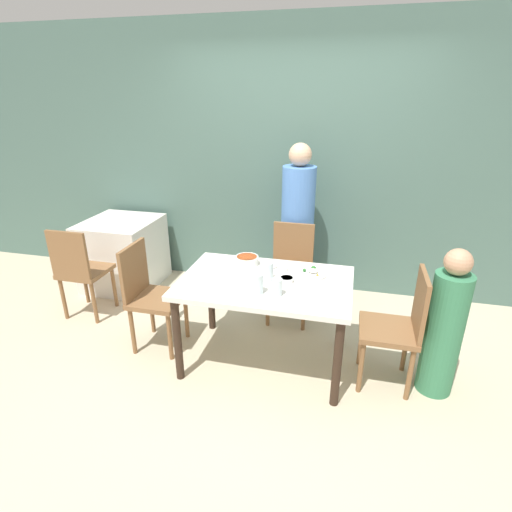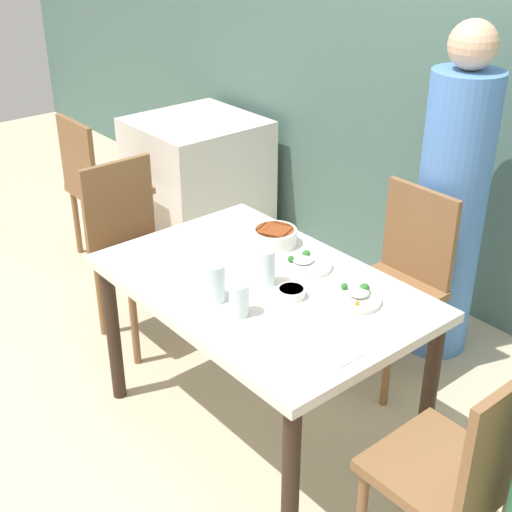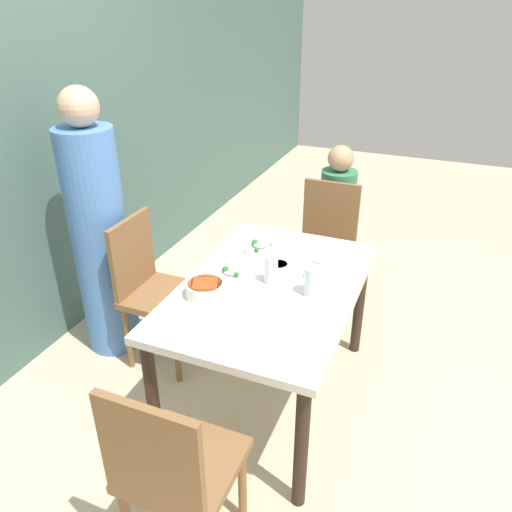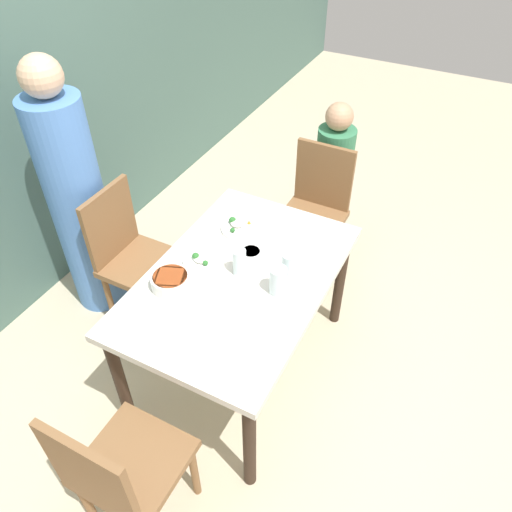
% 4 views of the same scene
% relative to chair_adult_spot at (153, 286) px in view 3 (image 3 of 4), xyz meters
% --- Properties ---
extents(ground_plane, '(10.00, 10.00, 0.00)m').
position_rel_chair_adult_spot_xyz_m(ground_plane, '(-0.07, -0.76, -0.49)').
color(ground_plane, beige).
extents(wall_back, '(10.00, 0.06, 2.70)m').
position_rel_chair_adult_spot_xyz_m(wall_back, '(-0.07, 0.72, 0.86)').
color(wall_back, '#4C6B60').
rests_on(wall_back, ground_plane).
extents(dining_table, '(1.27, 0.84, 0.72)m').
position_rel_chair_adult_spot_xyz_m(dining_table, '(-0.07, -0.76, 0.14)').
color(dining_table, silver).
rests_on(dining_table, ground_plane).
extents(chair_adult_spot, '(0.40, 0.40, 0.90)m').
position_rel_chair_adult_spot_xyz_m(chair_adult_spot, '(0.00, 0.00, 0.00)').
color(chair_adult_spot, brown).
rests_on(chair_adult_spot, ground_plane).
extents(chair_child_spot, '(0.40, 0.40, 0.90)m').
position_rel_chair_adult_spot_xyz_m(chair_child_spot, '(0.90, -0.78, 0.00)').
color(chair_child_spot, brown).
rests_on(chair_child_spot, ground_plane).
extents(chair_empty_left, '(0.40, 0.40, 0.90)m').
position_rel_chair_adult_spot_xyz_m(chair_empty_left, '(-1.05, -0.76, 0.00)').
color(chair_empty_left, brown).
rests_on(chair_empty_left, ground_plane).
extents(person_adult, '(0.32, 0.32, 1.60)m').
position_rel_chair_adult_spot_xyz_m(person_adult, '(-0.00, 0.33, 0.25)').
color(person_adult, '#5184D1').
rests_on(person_adult, ground_plane).
extents(person_child, '(0.25, 0.25, 1.10)m').
position_rel_chair_adult_spot_xyz_m(person_child, '(1.20, -0.78, 0.02)').
color(person_child, '#387F56').
rests_on(person_child, ground_plane).
extents(bowl_curry, '(0.19, 0.19, 0.07)m').
position_rel_chair_adult_spot_xyz_m(bowl_curry, '(-0.29, -0.50, 0.26)').
color(bowl_curry, white).
rests_on(bowl_curry, dining_table).
extents(plate_rice_adult, '(0.22, 0.22, 0.06)m').
position_rel_chair_adult_spot_xyz_m(plate_rice_adult, '(0.25, -0.58, 0.24)').
color(plate_rice_adult, white).
rests_on(plate_rice_adult, dining_table).
extents(plate_rice_child, '(0.22, 0.22, 0.05)m').
position_rel_chair_adult_spot_xyz_m(plate_rice_child, '(-0.06, -0.54, 0.24)').
color(plate_rice_child, white).
rests_on(plate_rice_child, dining_table).
extents(bowl_rice_small, '(0.10, 0.10, 0.04)m').
position_rel_chair_adult_spot_xyz_m(bowl_rice_small, '(0.08, -0.74, 0.25)').
color(bowl_rice_small, white).
rests_on(bowl_rice_small, dining_table).
extents(glass_water_tall, '(0.07, 0.07, 0.14)m').
position_rel_chair_adult_spot_xyz_m(glass_water_tall, '(-0.05, -0.75, 0.30)').
color(glass_water_tall, silver).
rests_on(glass_water_tall, dining_table).
extents(glass_water_short, '(0.08, 0.08, 0.15)m').
position_rel_chair_adult_spot_xyz_m(glass_water_short, '(-0.08, -0.97, 0.30)').
color(glass_water_short, silver).
rests_on(glass_water_short, dining_table).
extents(glass_water_center, '(0.07, 0.07, 0.12)m').
position_rel_chair_adult_spot_xyz_m(glass_water_center, '(0.05, -0.97, 0.29)').
color(glass_water_center, silver).
rests_on(glass_water_center, dining_table).
extents(napkin_folded, '(0.14, 0.14, 0.01)m').
position_rel_chair_adult_spot_xyz_m(napkin_folded, '(0.44, -0.86, 0.23)').
color(napkin_folded, white).
rests_on(napkin_folded, dining_table).
extents(fork_steel, '(0.18, 0.04, 0.01)m').
position_rel_chair_adult_spot_xyz_m(fork_steel, '(-0.21, -0.85, 0.23)').
color(fork_steel, silver).
rests_on(fork_steel, dining_table).
extents(spoon_steel, '(0.17, 0.10, 0.01)m').
position_rel_chair_adult_spot_xyz_m(spoon_steel, '(-0.41, -0.80, 0.23)').
color(spoon_steel, silver).
rests_on(spoon_steel, dining_table).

